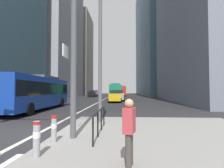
# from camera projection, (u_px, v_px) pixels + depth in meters

# --- Properties ---
(ground_plane) EXTENTS (160.00, 160.00, 0.00)m
(ground_plane) POSITION_uv_depth(u_px,v_px,m) (98.00, 102.00, 27.57)
(ground_plane) COLOR #28282B
(median_island) EXTENTS (9.00, 10.00, 0.15)m
(median_island) POSITION_uv_depth(u_px,v_px,m) (171.00, 141.00, 6.31)
(median_island) COLOR gray
(median_island) RESTS_ON ground
(lane_centre_line) EXTENTS (0.20, 80.00, 0.01)m
(lane_centre_line) POSITION_uv_depth(u_px,v_px,m) (105.00, 99.00, 37.55)
(lane_centre_line) COLOR beige
(lane_centre_line) RESTS_ON ground
(office_tower_left_mid) EXTENTS (13.05, 22.90, 45.89)m
(office_tower_left_mid) POSITION_uv_depth(u_px,v_px,m) (51.00, 15.00, 48.25)
(office_tower_left_mid) COLOR #9E9EA3
(office_tower_left_mid) RESTS_ON ground
(office_tower_left_far) EXTENTS (13.06, 16.06, 33.49)m
(office_tower_left_far) POSITION_uv_depth(u_px,v_px,m) (75.00, 55.00, 73.01)
(office_tower_left_far) COLOR gray
(office_tower_left_far) RESTS_ON ground
(office_tower_right_mid) EXTENTS (12.03, 23.28, 55.65)m
(office_tower_right_mid) POSITION_uv_depth(u_px,v_px,m) (163.00, 10.00, 56.16)
(office_tower_right_mid) COLOR slate
(office_tower_right_mid) RESTS_ON ground
(office_tower_right_far) EXTENTS (11.01, 23.57, 49.12)m
(office_tower_right_far) POSITION_uv_depth(u_px,v_px,m) (150.00, 42.00, 82.06)
(office_tower_right_far) COLOR slate
(office_tower_right_far) RESTS_ON ground
(city_bus_blue_oncoming) EXTENTS (2.83, 11.20, 3.40)m
(city_bus_blue_oncoming) POSITION_uv_depth(u_px,v_px,m) (37.00, 91.00, 16.61)
(city_bus_blue_oncoming) COLOR #14389E
(city_bus_blue_oncoming) RESTS_ON ground
(city_bus_red_receding) EXTENTS (2.88, 11.73, 3.40)m
(city_bus_red_receding) POSITION_uv_depth(u_px,v_px,m) (116.00, 91.00, 39.98)
(city_bus_red_receding) COLOR #198456
(city_bus_red_receding) RESTS_ON ground
(city_bus_red_distant) EXTENTS (2.90, 10.57, 3.40)m
(city_bus_red_distant) POSITION_uv_depth(u_px,v_px,m) (122.00, 90.00, 58.05)
(city_bus_red_distant) COLOR red
(city_bus_red_distant) RESTS_ON ground
(car_oncoming_mid) EXTENTS (2.07, 4.03, 1.94)m
(car_oncoming_mid) POSITION_uv_depth(u_px,v_px,m) (95.00, 93.00, 54.99)
(car_oncoming_mid) COLOR silver
(car_oncoming_mid) RESTS_ON ground
(car_receding_near) EXTENTS (2.06, 4.42, 1.94)m
(car_receding_near) POSITION_uv_depth(u_px,v_px,m) (115.00, 96.00, 27.32)
(car_receding_near) COLOR gold
(car_receding_near) RESTS_ON ground
(car_receding_far) EXTENTS (2.05, 4.06, 1.94)m
(car_receding_far) POSITION_uv_depth(u_px,v_px,m) (119.00, 95.00, 30.72)
(car_receding_far) COLOR #B2A899
(car_receding_far) RESTS_ON ground
(car_oncoming_far) EXTENTS (2.15, 4.07, 1.94)m
(car_oncoming_far) POSITION_uv_depth(u_px,v_px,m) (92.00, 93.00, 49.59)
(car_oncoming_far) COLOR black
(car_oncoming_far) RESTS_ON ground
(traffic_signal_gantry) EXTENTS (5.58, 0.65, 6.00)m
(traffic_signal_gantry) POSITION_uv_depth(u_px,v_px,m) (27.00, 34.00, 6.65)
(traffic_signal_gantry) COLOR #515156
(traffic_signal_gantry) RESTS_ON median_island
(street_lamp_post) EXTENTS (5.50, 0.32, 8.00)m
(street_lamp_post) POSITION_uv_depth(u_px,v_px,m) (100.00, 31.00, 9.77)
(street_lamp_post) COLOR #56565B
(street_lamp_post) RESTS_ON median_island
(bollard_left) EXTENTS (0.20, 0.20, 0.94)m
(bollard_left) POSITION_uv_depth(u_px,v_px,m) (37.00, 137.00, 4.60)
(bollard_left) COLOR #99999E
(bollard_left) RESTS_ON median_island
(bollard_right) EXTENTS (0.20, 0.20, 0.89)m
(bollard_right) POSITION_uv_depth(u_px,v_px,m) (54.00, 128.00, 5.91)
(bollard_right) COLOR #99999E
(bollard_right) RESTS_ON median_island
(pedestrian_railing) EXTENTS (0.06, 3.41, 0.98)m
(pedestrian_railing) POSITION_uv_depth(u_px,v_px,m) (100.00, 116.00, 7.12)
(pedestrian_railing) COLOR black
(pedestrian_railing) RESTS_ON median_island
(pedestrian_waiting) EXTENTS (0.33, 0.43, 1.57)m
(pedestrian_waiting) POSITION_uv_depth(u_px,v_px,m) (129.00, 129.00, 4.09)
(pedestrian_waiting) COLOR #423D38
(pedestrian_waiting) RESTS_ON median_island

